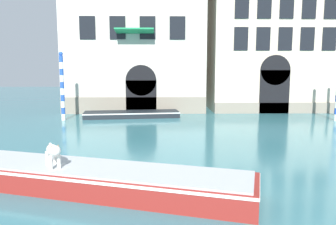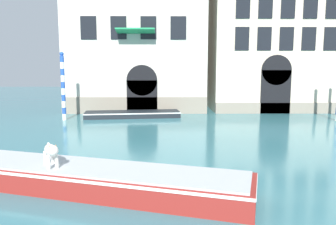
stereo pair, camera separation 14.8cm
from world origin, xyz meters
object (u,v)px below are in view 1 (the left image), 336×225
at_px(dog_on_deck, 53,151).
at_px(boat_foreground, 101,178).
at_px(mooring_pole_0, 62,86).
at_px(boat_moored_near_palazzo, 132,114).

bearing_deg(dog_on_deck, boat_foreground, 60.84).
distance_m(boat_foreground, mooring_pole_0, 14.20).
bearing_deg(boat_foreground, dog_on_deck, -163.73).
distance_m(dog_on_deck, boat_moored_near_palazzo, 14.53).
distance_m(boat_foreground, dog_on_deck, 1.59).
height_order(boat_moored_near_palazzo, mooring_pole_0, mooring_pole_0).
xyz_separation_m(dog_on_deck, boat_moored_near_palazzo, (0.99, 14.46, -0.98)).
xyz_separation_m(dog_on_deck, mooring_pole_0, (-3.59, 13.15, 1.14)).
bearing_deg(boat_moored_near_palazzo, dog_on_deck, -100.53).
bearing_deg(boat_moored_near_palazzo, boat_foreground, -95.13).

